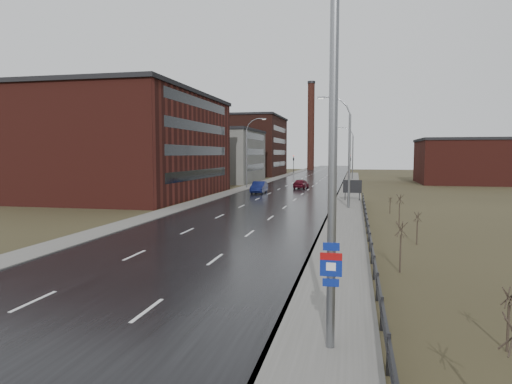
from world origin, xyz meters
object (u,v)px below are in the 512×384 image
at_px(billboard, 352,187).
at_px(car_far, 301,184).
at_px(car_near, 259,188).
at_px(streetlight_main, 321,136).

relative_size(billboard, car_far, 0.56).
relative_size(billboard, car_near, 0.51).
bearing_deg(car_far, billboard, 120.44).
bearing_deg(car_far, streetlight_main, 104.12).
bearing_deg(car_near, car_far, 63.36).
xyz_separation_m(streetlight_main, car_far, (-7.58, 60.53, -5.28)).
distance_m(streetlight_main, car_near, 52.20).
relative_size(streetlight_main, car_near, 2.42).
bearing_deg(car_near, billboard, -35.47).
bearing_deg(car_near, streetlight_main, -77.53).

